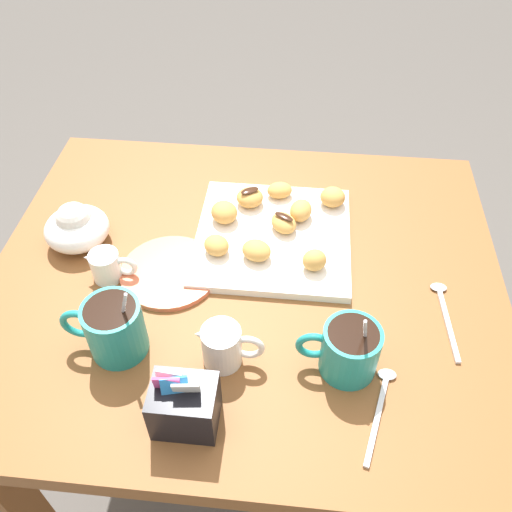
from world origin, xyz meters
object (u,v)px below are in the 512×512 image
object	(u,v)px
coffee_mug_teal_right	(113,327)
ice_cream_bowl	(76,227)
beignet_1	(314,260)
beignet_8	(280,190)
sugar_caddy	(184,405)
beignet_5	(216,245)
beignet_4	(333,197)
beignet_7	(224,212)
pastry_plate_square	(273,237)
dining_table	(246,325)
chocolate_sauce_pitcher	(106,265)
saucer_coral_left	(170,272)
cream_pitcher_white	(223,345)
beignet_3	(250,197)
beignet_6	(301,210)
beignet_2	(284,223)
coffee_mug_teal_left	(349,349)
beignet_0	(256,250)

from	to	relation	value
coffee_mug_teal_right	ice_cream_bowl	distance (m)	0.27
beignet_1	beignet_8	size ratio (longest dim) A/B	0.86
sugar_caddy	beignet_5	xyz separation A→B (m)	(0.01, -0.32, -0.01)
beignet_4	beignet_7	size ratio (longest dim) A/B	0.89
pastry_plate_square	sugar_caddy	distance (m)	0.39
dining_table	chocolate_sauce_pitcher	xyz separation A→B (m)	(0.24, 0.03, 0.18)
beignet_7	saucer_coral_left	bearing A→B (deg)	59.38
cream_pitcher_white	beignet_7	size ratio (longest dim) A/B	1.90
coffee_mug_teal_right	beignet_1	size ratio (longest dim) A/B	3.44
saucer_coral_left	beignet_4	distance (m)	0.35
chocolate_sauce_pitcher	dining_table	bearing A→B (deg)	-172.97
beignet_3	beignet_6	xyz separation A→B (m)	(-0.10, 0.03, 0.00)
sugar_caddy	beignet_1	bearing A→B (deg)	-119.59
beignet_1	beignet_3	distance (m)	0.21
beignet_2	beignet_3	size ratio (longest dim) A/B	1.06
beignet_4	beignet_5	size ratio (longest dim) A/B	1.00
pastry_plate_square	ice_cream_bowl	bearing A→B (deg)	6.42
coffee_mug_teal_right	sugar_caddy	bearing A→B (deg)	139.32
coffee_mug_teal_left	sugar_caddy	bearing A→B (deg)	26.45
coffee_mug_teal_right	beignet_2	bearing A→B (deg)	-130.43
beignet_1	beignet_4	xyz separation A→B (m)	(-0.03, -0.18, -0.00)
beignet_2	sugar_caddy	bearing A→B (deg)	74.30
coffee_mug_teal_right	beignet_7	size ratio (longest dim) A/B	2.68
chocolate_sauce_pitcher	sugar_caddy	bearing A→B (deg)	126.35
coffee_mug_teal_right	beignet_4	distance (m)	0.49
beignet_8	beignet_6	bearing A→B (deg)	126.29
sugar_caddy	beignet_5	bearing A→B (deg)	-89.05
beignet_5	saucer_coral_left	bearing A→B (deg)	31.49
beignet_5	beignet_8	size ratio (longest dim) A/B	0.98
beignet_3	beignet_5	size ratio (longest dim) A/B	1.08
beignet_2	beignet_6	distance (m)	0.05
ice_cream_bowl	beignet_1	bearing A→B (deg)	175.03
ice_cream_bowl	beignet_0	bearing A→B (deg)	176.12
ice_cream_bowl	chocolate_sauce_pitcher	bearing A→B (deg)	134.23
ice_cream_bowl	beignet_2	distance (m)	0.38
beignet_3	beignet_8	world-z (taller)	beignet_3
beignet_2	beignet_6	size ratio (longest dim) A/B	1.03
beignet_1	beignet_8	bearing A→B (deg)	-68.81
saucer_coral_left	dining_table	bearing A→B (deg)	-174.82
coffee_mug_teal_left	beignet_7	size ratio (longest dim) A/B	2.41
saucer_coral_left	beignet_7	distance (m)	0.16
ice_cream_bowl	beignet_3	xyz separation A→B (m)	(-0.31, -0.12, -0.01)
ice_cream_bowl	beignet_0	size ratio (longest dim) A/B	2.22
coffee_mug_teal_left	coffee_mug_teal_right	xyz separation A→B (m)	(0.35, 0.00, 0.01)
beignet_8	dining_table	bearing A→B (deg)	77.15
pastry_plate_square	ice_cream_bowl	xyz separation A→B (m)	(0.36, 0.04, 0.03)
pastry_plate_square	beignet_7	bearing A→B (deg)	-17.39
beignet_8	saucer_coral_left	bearing A→B (deg)	50.32
beignet_1	beignet_7	bearing A→B (deg)	-32.02
coffee_mug_teal_right	beignet_3	size ratio (longest dim) A/B	2.81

